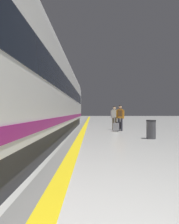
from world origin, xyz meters
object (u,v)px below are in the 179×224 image
high_speed_train (15,76)px  suitcase_mid (116,127)px  passenger_near (114,116)px  passenger_mid (120,116)px  suitcase_near (119,125)px  waste_bin (151,129)px

high_speed_train → suitcase_mid: 7.93m
passenger_near → passenger_mid: size_ratio=0.98×
high_speed_train → suitcase_near: (4.60, 7.53, -2.19)m
passenger_near → suitcase_near: (0.32, -0.19, -0.69)m
passenger_mid → waste_bin: (0.94, -3.76, -0.58)m
passenger_near → suitcase_near: size_ratio=1.80×
waste_bin → suitcase_near: bearing=100.7°
passenger_near → waste_bin: passenger_near is taller
passenger_near → high_speed_train: bearing=-119.0°
high_speed_train → waste_bin: size_ratio=33.56×
suitcase_near → waste_bin: 4.74m
passenger_near → suitcase_near: bearing=-30.7°
suitcase_mid → passenger_near: bearing=87.5°
waste_bin → high_speed_train: bearing=-152.3°
suitcase_mid → waste_bin: bearing=-70.1°
suitcase_mid → waste_bin: 3.70m
high_speed_train → passenger_near: bearing=61.0°
suitcase_near → suitcase_mid: bearing=-107.9°
high_speed_train → suitcase_mid: bearing=56.4°
passenger_mid → suitcase_mid: size_ratio=1.85×
passenger_near → waste_bin: 5.02m
passenger_mid → suitcase_mid: (-0.32, -0.29, -0.73)m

